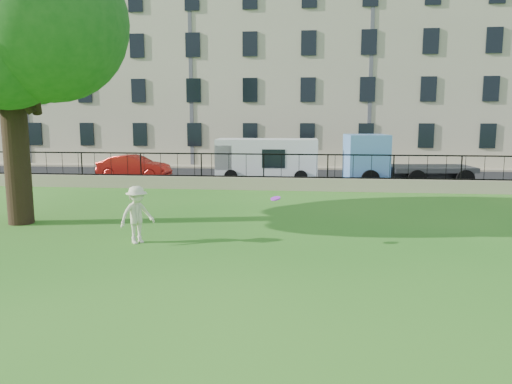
# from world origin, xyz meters

# --- Properties ---
(ground) EXTENTS (120.00, 120.00, 0.00)m
(ground) POSITION_xyz_m (0.00, 0.00, 0.00)
(ground) COLOR #226919
(ground) RESTS_ON ground
(retaining_wall) EXTENTS (50.00, 0.40, 0.60)m
(retaining_wall) POSITION_xyz_m (0.00, 12.00, 0.30)
(retaining_wall) COLOR tan
(retaining_wall) RESTS_ON ground
(iron_railing) EXTENTS (50.00, 0.05, 1.13)m
(iron_railing) POSITION_xyz_m (0.00, 12.00, 1.15)
(iron_railing) COLOR black
(iron_railing) RESTS_ON retaining_wall
(street) EXTENTS (60.00, 9.00, 0.01)m
(street) POSITION_xyz_m (0.00, 16.70, 0.01)
(street) COLOR black
(street) RESTS_ON ground
(sidewalk) EXTENTS (60.00, 1.40, 0.12)m
(sidewalk) POSITION_xyz_m (0.00, 21.90, 0.06)
(sidewalk) COLOR tan
(sidewalk) RESTS_ON ground
(building_row) EXTENTS (56.40, 10.40, 13.80)m
(building_row) POSITION_xyz_m (0.00, 27.57, 6.92)
(building_row) COLOR beige
(building_row) RESTS_ON ground
(tree) EXTENTS (8.14, 6.34, 10.13)m
(tree) POSITION_xyz_m (-7.31, 3.76, 6.74)
(tree) COLOR black
(tree) RESTS_ON ground
(man) EXTENTS (1.12, 1.16, 1.59)m
(man) POSITION_xyz_m (-2.50, 1.64, 0.80)
(man) COLOR beige
(man) RESTS_ON ground
(frisbee) EXTENTS (0.28, 0.29, 0.12)m
(frisbee) POSITION_xyz_m (1.30, 1.78, 1.30)
(frisbee) COLOR #AD27DE
(red_sedan) EXTENTS (4.06, 1.60, 1.31)m
(red_sedan) POSITION_xyz_m (-7.58, 15.40, 0.66)
(red_sedan) COLOR red
(red_sedan) RESTS_ON street
(white_van) EXTENTS (5.44, 2.26, 2.26)m
(white_van) POSITION_xyz_m (-0.15, 15.40, 1.13)
(white_van) COLOR silver
(white_van) RESTS_ON street
(blue_truck) EXTENTS (6.32, 2.86, 2.56)m
(blue_truck) POSITION_xyz_m (7.02, 14.40, 1.28)
(blue_truck) COLOR #5E92DC
(blue_truck) RESTS_ON street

